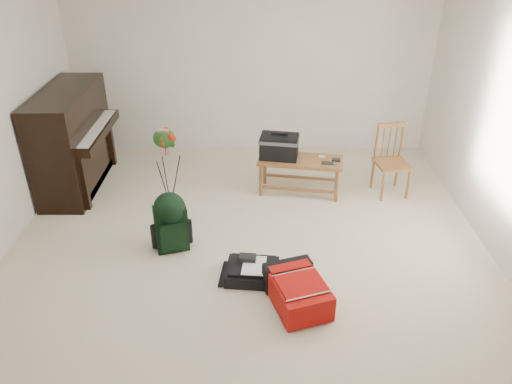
{
  "coord_description": "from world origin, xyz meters",
  "views": [
    {
      "loc": [
        0.1,
        -4.06,
        3.1
      ],
      "look_at": [
        0.08,
        0.35,
        0.6
      ],
      "focal_mm": 35.0,
      "sensor_mm": 36.0,
      "label": 1
    }
  ],
  "objects_px": {
    "bench": "(286,152)",
    "black_duffel": "(252,271)",
    "piano": "(73,142)",
    "dining_chair": "(392,161)",
    "flower_stand": "(167,169)",
    "red_suitcase": "(297,288)",
    "green_backpack": "(170,219)"
  },
  "relations": [
    {
      "from": "bench",
      "to": "black_duffel",
      "type": "xyz_separation_m",
      "value": [
        -0.39,
        -1.68,
        -0.48
      ]
    },
    {
      "from": "piano",
      "to": "dining_chair",
      "type": "xyz_separation_m",
      "value": [
        3.92,
        -0.18,
        -0.17
      ]
    },
    {
      "from": "bench",
      "to": "flower_stand",
      "type": "relative_size",
      "value": 1.05
    },
    {
      "from": "dining_chair",
      "to": "black_duffel",
      "type": "xyz_separation_m",
      "value": [
        -1.69,
        -1.69,
        -0.35
      ]
    },
    {
      "from": "piano",
      "to": "red_suitcase",
      "type": "xyz_separation_m",
      "value": [
        2.64,
        -2.2,
        -0.45
      ]
    },
    {
      "from": "piano",
      "to": "red_suitcase",
      "type": "distance_m",
      "value": 3.47
    },
    {
      "from": "red_suitcase",
      "to": "flower_stand",
      "type": "height_order",
      "value": "flower_stand"
    },
    {
      "from": "dining_chair",
      "to": "black_duffel",
      "type": "distance_m",
      "value": 2.41
    },
    {
      "from": "dining_chair",
      "to": "green_backpack",
      "type": "height_order",
      "value": "dining_chair"
    },
    {
      "from": "black_duffel",
      "to": "green_backpack",
      "type": "xyz_separation_m",
      "value": [
        -0.84,
        0.47,
        0.28
      ]
    },
    {
      "from": "piano",
      "to": "green_backpack",
      "type": "xyz_separation_m",
      "value": [
        1.4,
        -1.4,
        -0.24
      ]
    },
    {
      "from": "piano",
      "to": "flower_stand",
      "type": "relative_size",
      "value": 1.47
    },
    {
      "from": "dining_chair",
      "to": "flower_stand",
      "type": "height_order",
      "value": "flower_stand"
    },
    {
      "from": "dining_chair",
      "to": "red_suitcase",
      "type": "height_order",
      "value": "dining_chair"
    },
    {
      "from": "piano",
      "to": "bench",
      "type": "height_order",
      "value": "piano"
    },
    {
      "from": "red_suitcase",
      "to": "green_backpack",
      "type": "bearing_deg",
      "value": 128.8
    },
    {
      "from": "piano",
      "to": "red_suitcase",
      "type": "bearing_deg",
      "value": -39.73
    },
    {
      "from": "black_duffel",
      "to": "green_backpack",
      "type": "bearing_deg",
      "value": 155.88
    },
    {
      "from": "piano",
      "to": "flower_stand",
      "type": "xyz_separation_m",
      "value": [
        1.24,
        -0.55,
        -0.1
      ]
    },
    {
      "from": "dining_chair",
      "to": "green_backpack",
      "type": "distance_m",
      "value": 2.8
    },
    {
      "from": "piano",
      "to": "bench",
      "type": "xyz_separation_m",
      "value": [
        2.62,
        -0.19,
        -0.04
      ]
    },
    {
      "from": "bench",
      "to": "flower_stand",
      "type": "bearing_deg",
      "value": -156.43
    },
    {
      "from": "dining_chair",
      "to": "red_suitcase",
      "type": "xyz_separation_m",
      "value": [
        -1.28,
        -2.02,
        -0.28
      ]
    },
    {
      "from": "piano",
      "to": "green_backpack",
      "type": "relative_size",
      "value": 2.3
    },
    {
      "from": "red_suitcase",
      "to": "piano",
      "type": "bearing_deg",
      "value": 121.8
    },
    {
      "from": "dining_chair",
      "to": "flower_stand",
      "type": "relative_size",
      "value": 0.86
    },
    {
      "from": "dining_chair",
      "to": "green_backpack",
      "type": "relative_size",
      "value": 1.34
    },
    {
      "from": "bench",
      "to": "dining_chair",
      "type": "distance_m",
      "value": 1.3
    },
    {
      "from": "red_suitcase",
      "to": "green_backpack",
      "type": "xyz_separation_m",
      "value": [
        -1.24,
        0.8,
        0.21
      ]
    },
    {
      "from": "black_duffel",
      "to": "green_backpack",
      "type": "height_order",
      "value": "green_backpack"
    },
    {
      "from": "bench",
      "to": "red_suitcase",
      "type": "xyz_separation_m",
      "value": [
        0.02,
        -2.01,
        -0.41
      ]
    },
    {
      "from": "black_duffel",
      "to": "green_backpack",
      "type": "distance_m",
      "value": 1.0
    }
  ]
}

